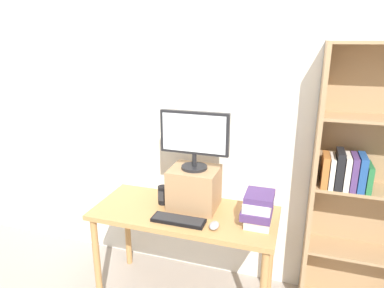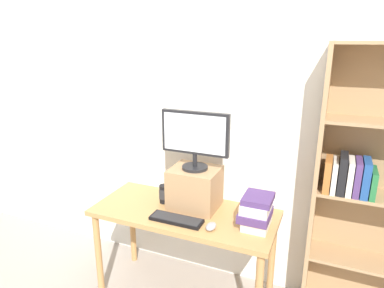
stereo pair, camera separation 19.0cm
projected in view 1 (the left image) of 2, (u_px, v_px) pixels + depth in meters
name	position (u px, v px, depth m)	size (l,w,h in m)	color
back_wall	(202.00, 123.00, 2.71)	(7.00, 0.08, 2.60)	silver
desk	(185.00, 222.00, 2.50)	(1.33, 0.58, 0.74)	#B7844C
bookshelf_unit	(367.00, 186.00, 2.31)	(0.78, 0.28, 1.93)	tan
riser_box	(194.00, 188.00, 2.50)	(0.35, 0.30, 0.30)	#A87F56
computer_monitor	(194.00, 137.00, 2.38)	(0.50, 0.19, 0.42)	black
keyboard	(178.00, 220.00, 2.33)	(0.37, 0.12, 0.02)	black
computer_mouse	(214.00, 225.00, 2.25)	(0.06, 0.10, 0.04)	#99999E
book_stack	(258.00, 209.00, 2.28)	(0.20, 0.24, 0.22)	silver
desk_speaker	(163.00, 195.00, 2.57)	(0.07, 0.08, 0.14)	black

